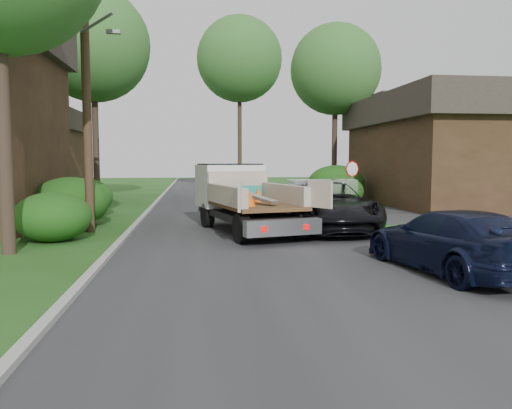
{
  "coord_description": "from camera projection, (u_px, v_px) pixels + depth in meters",
  "views": [
    {
      "loc": [
        -1.86,
        -12.85,
        2.49
      ],
      "look_at": [
        -0.08,
        1.58,
        1.2
      ],
      "focal_mm": 35.0,
      "sensor_mm": 36.0,
      "label": 1
    }
  ],
  "objects": [
    {
      "name": "ground",
      "position": [
        266.0,
        255.0,
        13.15
      ],
      "size": [
        120.0,
        120.0,
        0.0
      ],
      "primitive_type": "plane",
      "color": "#1E4814",
      "rests_on": "ground"
    },
    {
      "name": "road",
      "position": [
        236.0,
        214.0,
        23.03
      ],
      "size": [
        8.0,
        90.0,
        0.02
      ],
      "primitive_type": "cube",
      "color": "#28282B",
      "rests_on": "ground"
    },
    {
      "name": "side_street",
      "position": [
        491.0,
        213.0,
        23.5
      ],
      "size": [
        16.0,
        7.0,
        0.02
      ],
      "primitive_type": "cube",
      "color": "#28282B",
      "rests_on": "ground"
    },
    {
      "name": "curb_left",
      "position": [
        145.0,
        214.0,
        22.53
      ],
      "size": [
        0.2,
        90.0,
        0.12
      ],
      "primitive_type": "cube",
      "color": "#9E9E99",
      "rests_on": "ground"
    },
    {
      "name": "curb_right",
      "position": [
        322.0,
        212.0,
        23.53
      ],
      "size": [
        0.2,
        90.0,
        0.12
      ],
      "primitive_type": "cube",
      "color": "#9E9E99",
      "rests_on": "ground"
    },
    {
      "name": "stop_sign",
      "position": [
        352.0,
        176.0,
        22.52
      ],
      "size": [
        0.71,
        0.32,
        2.48
      ],
      "color": "slate",
      "rests_on": "ground"
    },
    {
      "name": "utility_pole",
      "position": [
        87.0,
        81.0,
        16.95
      ],
      "size": [
        2.42,
        1.25,
        10.0
      ],
      "color": "#382619",
      "rests_on": "ground"
    },
    {
      "name": "house_left_far",
      "position": [
        18.0,
        152.0,
        32.99
      ],
      "size": [
        7.56,
        7.56,
        6.0
      ],
      "color": "#332315",
      "rests_on": "ground"
    },
    {
      "name": "house_right",
      "position": [
        458.0,
        148.0,
        28.29
      ],
      "size": [
        9.72,
        12.96,
        6.2
      ],
      "rotation": [
        0.0,
        0.0,
        1.57
      ],
      "color": "#332315",
      "rests_on": "ground"
    },
    {
      "name": "hedge_left_a",
      "position": [
        53.0,
        217.0,
        15.29
      ],
      "size": [
        2.34,
        2.34,
        1.53
      ],
      "primitive_type": "ellipsoid",
      "color": "#19410F",
      "rests_on": "ground"
    },
    {
      "name": "hedge_left_b",
      "position": [
        71.0,
        202.0,
        18.7
      ],
      "size": [
        2.86,
        2.86,
        1.87
      ],
      "primitive_type": "ellipsoid",
      "color": "#19410F",
      "rests_on": "ground"
    },
    {
      "name": "hedge_left_c",
      "position": [
        83.0,
        197.0,
        22.13
      ],
      "size": [
        2.6,
        2.6,
        1.7
      ],
      "primitive_type": "ellipsoid",
      "color": "#19410F",
      "rests_on": "ground"
    },
    {
      "name": "hedge_right_a",
      "position": [
        339.0,
        191.0,
        26.63
      ],
      "size": [
        2.6,
        2.6,
        1.7
      ],
      "primitive_type": "ellipsoid",
      "color": "#19410F",
      "rests_on": "ground"
    },
    {
      "name": "hedge_right_b",
      "position": [
        336.0,
        184.0,
        29.66
      ],
      "size": [
        3.38,
        3.38,
        2.21
      ],
      "primitive_type": "ellipsoid",
      "color": "#19410F",
      "rests_on": "ground"
    },
    {
      "name": "tree_left_far",
      "position": [
        93.0,
        45.0,
        28.25
      ],
      "size": [
        6.4,
        6.4,
        12.2
      ],
      "color": "#2D2119",
      "rests_on": "ground"
    },
    {
      "name": "tree_right_far",
      "position": [
        335.0,
        70.0,
        33.08
      ],
      "size": [
        6.0,
        6.0,
        11.5
      ],
      "color": "#2D2119",
      "rests_on": "ground"
    },
    {
      "name": "tree_center_far",
      "position": [
        239.0,
        59.0,
        42.08
      ],
      "size": [
        7.2,
        7.2,
        14.6
      ],
      "color": "#2D2119",
      "rests_on": "ground"
    },
    {
      "name": "flatbed_truck",
      "position": [
        239.0,
        194.0,
        17.94
      ],
      "size": [
        4.0,
        6.67,
        2.37
      ],
      "rotation": [
        0.0,
        0.0,
        0.24
      ],
      "color": "black",
      "rests_on": "ground"
    },
    {
      "name": "black_pickup",
      "position": [
        325.0,
        206.0,
        17.85
      ],
      "size": [
        3.03,
        6.35,
        1.75
      ],
      "primitive_type": "imported",
      "rotation": [
        0.0,
        0.0,
        -0.02
      ],
      "color": "black",
      "rests_on": "ground"
    },
    {
      "name": "navy_suv",
      "position": [
        452.0,
        241.0,
        11.07
      ],
      "size": [
        2.66,
        5.1,
        1.41
      ],
      "primitive_type": "imported",
      "rotation": [
        0.0,
        0.0,
        3.29
      ],
      "color": "black",
      "rests_on": "ground"
    }
  ]
}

